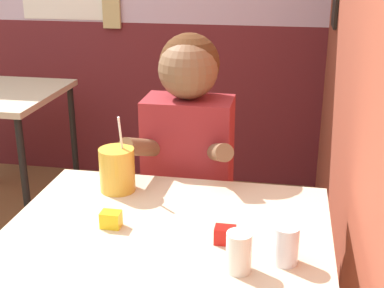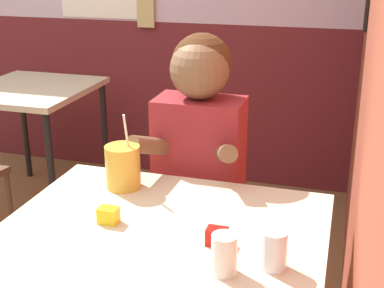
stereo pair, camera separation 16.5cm
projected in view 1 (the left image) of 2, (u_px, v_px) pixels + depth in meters
brick_wall_right at (359, 5)px, 2.16m from camera, size 0.08×4.42×2.70m
main_table at (166, 252)px, 1.62m from camera, size 0.98×0.78×0.77m
person_seated at (188, 180)px, 2.14m from camera, size 0.42×0.42×1.27m
cocktail_pitcher at (117, 170)px, 1.84m from camera, size 0.12×0.12×0.27m
glass_near_pitcher at (286, 245)px, 1.41m from camera, size 0.07×0.07×0.11m
glass_center at (239, 252)px, 1.38m from camera, size 0.07×0.07×0.11m
condiment_ketchup at (225, 235)px, 1.52m from camera, size 0.06×0.04×0.05m
condiment_mustard at (111, 219)px, 1.61m from camera, size 0.06×0.04×0.05m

